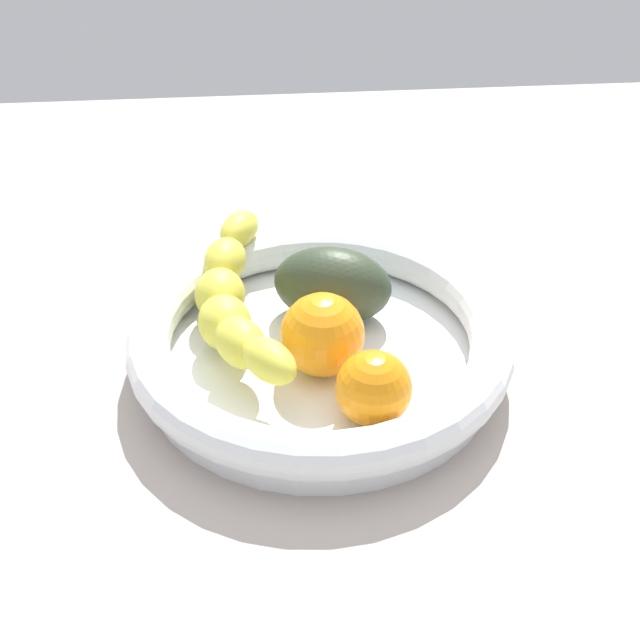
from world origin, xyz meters
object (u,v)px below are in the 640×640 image
at_px(orange_front, 374,388).
at_px(banana_draped_left, 232,300).
at_px(orange_mid_left, 329,334).
at_px(fruit_bowl, 320,341).
at_px(avocado_dark, 333,285).

bearing_deg(orange_front, banana_draped_left, 131.63).
bearing_deg(orange_mid_left, orange_front, -66.83).
distance_m(fruit_bowl, orange_mid_left, 0.03).
height_order(orange_front, orange_mid_left, orange_mid_left).
height_order(fruit_bowl, avocado_dark, avocado_dark).
xyz_separation_m(orange_front, avocado_dark, (-0.02, 0.13, 0.00)).
distance_m(fruit_bowl, avocado_dark, 0.05).
distance_m(orange_front, avocado_dark, 0.13).
bearing_deg(orange_mid_left, fruit_bowl, 103.34).
distance_m(banana_draped_left, orange_front, 0.14).
xyz_separation_m(fruit_bowl, banana_draped_left, (-0.07, 0.03, 0.02)).
bearing_deg(fruit_bowl, avocado_dark, 73.16).
relative_size(fruit_bowl, orange_front, 5.50).
bearing_deg(fruit_bowl, orange_mid_left, -76.66).
relative_size(orange_front, avocado_dark, 0.56).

